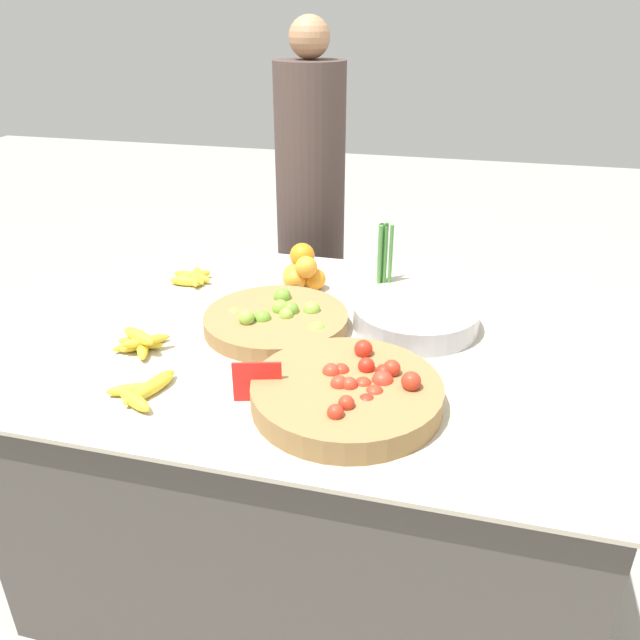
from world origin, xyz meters
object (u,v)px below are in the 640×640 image
object	(u,v)px
tomato_basket	(348,392)
vendor_person	(311,232)
lime_bowl	(277,320)
metal_bowl	(415,317)
price_sign	(257,382)

from	to	relation	value
tomato_basket	vendor_person	distance (m)	1.33
tomato_basket	vendor_person	world-z (taller)	vendor_person
lime_bowl	tomato_basket	distance (m)	0.43
metal_bowl	vendor_person	bearing A→B (deg)	122.83
metal_bowl	vendor_person	xyz separation A→B (m)	(-0.53, 0.83, -0.06)
lime_bowl	price_sign	size ratio (longest dim) A/B	3.71
lime_bowl	metal_bowl	xyz separation A→B (m)	(0.38, 0.10, 0.01)
vendor_person	tomato_basket	bearing A→B (deg)	-71.11
price_sign	metal_bowl	bearing A→B (deg)	40.29
tomato_basket	metal_bowl	world-z (taller)	tomato_basket
price_sign	vendor_person	distance (m)	1.32
price_sign	lime_bowl	bearing A→B (deg)	85.16
lime_bowl	tomato_basket	bearing A→B (deg)	-49.39
tomato_basket	price_sign	xyz separation A→B (m)	(-0.21, -0.04, 0.02)
metal_bowl	price_sign	world-z (taller)	price_sign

